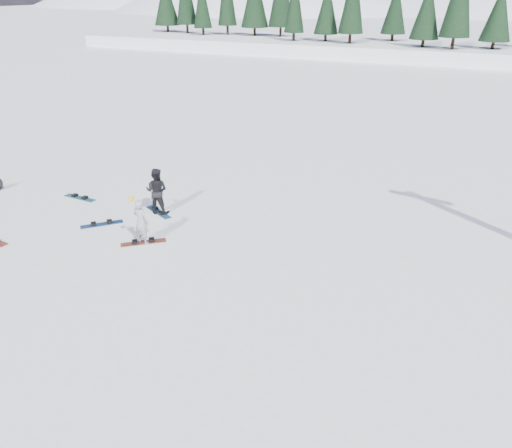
% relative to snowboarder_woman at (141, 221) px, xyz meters
% --- Properties ---
extents(ground, '(420.00, 420.00, 0.00)m').
position_rel_snowboarder_woman_xyz_m(ground, '(-1.08, 0.38, -0.80)').
color(ground, white).
rests_on(ground, ground).
extents(alpine_backdrop, '(412.50, 227.00, 53.20)m').
position_rel_snowboarder_woman_xyz_m(alpine_backdrop, '(-12.80, 189.55, -14.78)').
color(alpine_backdrop, white).
rests_on(alpine_backdrop, ground).
extents(snowboarder_woman, '(0.62, 0.44, 1.72)m').
position_rel_snowboarder_woman_xyz_m(snowboarder_woman, '(0.00, 0.00, 0.00)').
color(snowboarder_woman, '#B1B0B6').
rests_on(snowboarder_woman, ground).
extents(snowboarder_man, '(1.00, 0.86, 1.78)m').
position_rel_snowboarder_woman_xyz_m(snowboarder_man, '(-1.00, 2.32, 0.08)').
color(snowboarder_man, black).
rests_on(snowboarder_man, ground).
extents(snowboard_woman, '(1.33, 1.18, 0.03)m').
position_rel_snowboarder_woman_xyz_m(snowboard_woman, '(0.00, 0.00, -0.79)').
color(snowboard_woman, '#9C3822').
rests_on(snowboard_woman, ground).
extents(snowboard_man, '(1.47, 0.91, 0.03)m').
position_rel_snowboarder_woman_xyz_m(snowboard_man, '(-1.00, 2.32, -0.79)').
color(snowboard_man, '#1C5B9E').
rests_on(snowboard_man, ground).
extents(snowboard_loose_c, '(1.51, 0.34, 0.03)m').
position_rel_snowboarder_woman_xyz_m(snowboard_loose_c, '(-4.77, 2.16, -0.79)').
color(snowboard_loose_c, '#166B7A').
rests_on(snowboard_loose_c, ground).
extents(snowboard_loose_a, '(1.24, 1.28, 0.03)m').
position_rel_snowboarder_woman_xyz_m(snowboard_loose_a, '(-2.25, 0.55, -0.79)').
color(snowboard_loose_a, navy).
rests_on(snowboard_loose_a, ground).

